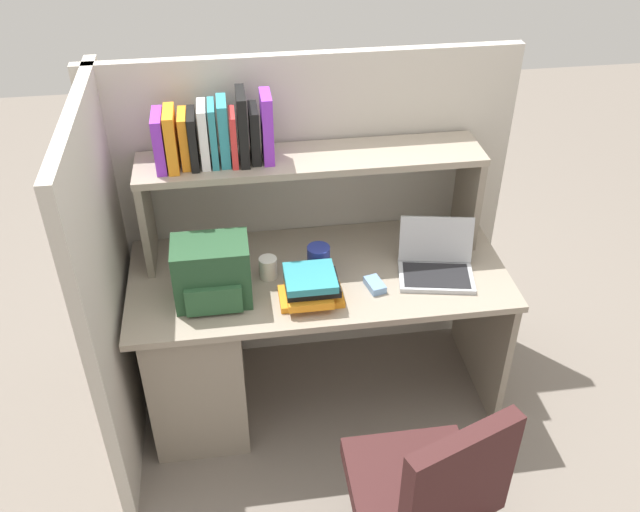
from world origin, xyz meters
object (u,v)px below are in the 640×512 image
object	(u,v)px
computer_mouse	(375,285)
paper_cup	(268,268)
laptop	(436,262)
office_chair	(422,510)
backpack	(212,273)
snack_canister	(319,260)

from	to	relation	value
computer_mouse	paper_cup	xyz separation A→B (m)	(-0.43, 0.14, 0.03)
laptop	paper_cup	bearing A→B (deg)	174.41
laptop	computer_mouse	size ratio (longest dim) A/B	3.40
paper_cup	office_chair	size ratio (longest dim) A/B	0.10
backpack	paper_cup	bearing A→B (deg)	27.02
backpack	office_chair	bearing A→B (deg)	-52.05
laptop	backpack	distance (m)	0.94
computer_mouse	office_chair	world-z (taller)	office_chair
computer_mouse	office_chair	xyz separation A→B (m)	(0.01, -0.83, -0.35)
laptop	snack_canister	world-z (taller)	laptop
backpack	snack_canister	bearing A→B (deg)	13.88
snack_canister	laptop	bearing A→B (deg)	-7.23
backpack	computer_mouse	xyz separation A→B (m)	(0.65, -0.02, -0.11)
paper_cup	office_chair	distance (m)	1.13
computer_mouse	office_chair	bearing A→B (deg)	-102.42
backpack	paper_cup	world-z (taller)	backpack
laptop	paper_cup	size ratio (longest dim) A/B	3.79
computer_mouse	snack_canister	bearing A→B (deg)	134.90
laptop	computer_mouse	world-z (taller)	laptop
computer_mouse	snack_canister	distance (m)	0.26
snack_canister	office_chair	bearing A→B (deg)	-77.10
laptop	office_chair	xyz separation A→B (m)	(-0.27, -0.90, -0.39)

